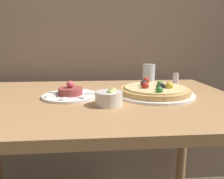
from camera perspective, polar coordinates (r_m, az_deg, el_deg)
The scene contains 6 objects.
dining_table at distance 0.98m, azimuth -5.86°, elevation -7.97°, with size 1.31×0.84×0.79m.
pizza_plate at distance 1.00m, azimuth 11.15°, elevation -0.38°, with size 0.35×0.35×0.07m.
tartare_plate at distance 0.97m, azimuth -10.78°, elevation -1.10°, with size 0.25×0.25×0.07m.
small_bowl at distance 0.82m, azimuth -0.77°, elevation -2.17°, with size 0.10×0.10×0.07m.
drinking_glass at distance 1.25m, azimuth 9.55°, elevation 3.89°, with size 0.07×0.07×0.12m.
salt_shaker at distance 1.24m, azimuth 16.30°, elevation 2.48°, with size 0.03×0.03×0.07m.
Camera 1 is at (0.02, -0.51, 1.02)m, focal length 35.00 mm.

